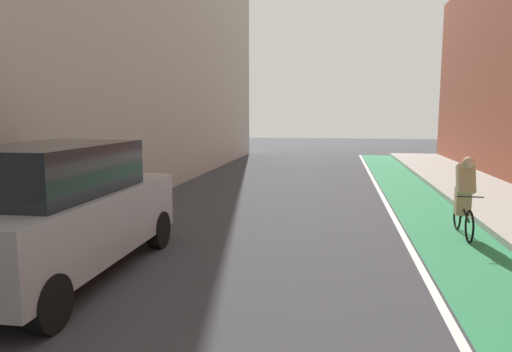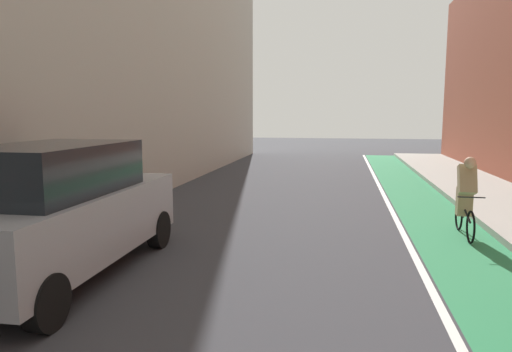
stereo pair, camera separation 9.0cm
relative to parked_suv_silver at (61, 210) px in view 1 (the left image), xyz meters
name	(u,v)px [view 1 (the left image)]	position (x,y,z in m)	size (l,w,h in m)	color
ground_plane	(283,242)	(2.96, 2.47, -1.02)	(76.65, 76.65, 0.00)	#38383D
bike_lane_paint	(439,224)	(6.16, 4.47, -1.01)	(1.60, 34.84, 0.00)	#2D8451
lane_divider_stripe	(397,223)	(5.26, 4.47, -1.01)	(0.12, 34.84, 0.00)	white
parked_suv_silver	(61,210)	(0.00, 0.00, 0.00)	(1.88, 4.46, 1.98)	#9EA0A8
cyclist_trailing	(464,196)	(6.41, 3.57, -0.21)	(0.48, 1.67, 1.59)	black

